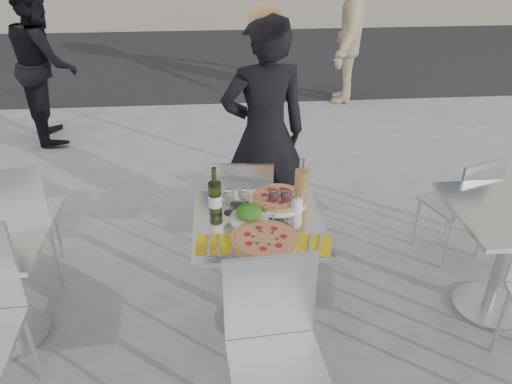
{
  "coord_description": "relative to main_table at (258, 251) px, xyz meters",
  "views": [
    {
      "loc": [
        -0.2,
        -2.32,
        2.27
      ],
      "look_at": [
        0.0,
        0.15,
        0.85
      ],
      "focal_mm": 35.0,
      "sensor_mm": 36.0,
      "label": 1
    }
  ],
  "objects": [
    {
      "name": "side_chair_lfar",
      "position": [
        -1.5,
        0.44,
        0.03
      ],
      "size": [
        0.53,
        0.54,
        0.96
      ],
      "rotation": [
        0.0,
        0.0,
        3.38
      ],
      "color": "silver",
      "rests_on": "ground"
    },
    {
      "name": "pedestrian_a",
      "position": [
        -2.01,
        3.09,
        0.29
      ],
      "size": [
        0.85,
        0.96,
        1.66
      ],
      "primitive_type": "imported",
      "rotation": [
        0.0,
        0.0,
        1.89
      ],
      "color": "black",
      "rests_on": "ground"
    },
    {
      "name": "wineglass_white_a",
      "position": [
        -0.16,
        0.1,
        0.32
      ],
      "size": [
        0.07,
        0.07,
        0.16
      ],
      "color": "white",
      "rests_on": "main_table"
    },
    {
      "name": "chair_near",
      "position": [
        0.01,
        -0.7,
        0.02
      ],
      "size": [
        0.46,
        0.48,
        0.95
      ],
      "rotation": [
        0.0,
        0.0,
        0.08
      ],
      "color": "silver",
      "rests_on": "ground"
    },
    {
      "name": "ground",
      "position": [
        0.0,
        0.0,
        -0.54
      ],
      "size": [
        80.0,
        80.0,
        0.0
      ],
      "primitive_type": "plane",
      "color": "slate"
    },
    {
      "name": "woman_diner",
      "position": [
        0.12,
        0.95,
        0.31
      ],
      "size": [
        0.68,
        0.5,
        1.7
      ],
      "primitive_type": "imported",
      "rotation": [
        0.0,
        0.0,
        3.31
      ],
      "color": "black",
      "rests_on": "ground"
    },
    {
      "name": "pizza_far",
      "position": [
        0.14,
        0.21,
        0.23
      ],
      "size": [
        0.35,
        0.35,
        0.03
      ],
      "color": "white",
      "rests_on": "main_table"
    },
    {
      "name": "salad_plate",
      "position": [
        -0.05,
        0.03,
        0.25
      ],
      "size": [
        0.22,
        0.22,
        0.09
      ],
      "color": "white",
      "rests_on": "main_table"
    },
    {
      "name": "pedestrian_b",
      "position": [
        1.43,
        4.02,
        0.39
      ],
      "size": [
        0.97,
        1.33,
        1.86
      ],
      "primitive_type": "imported",
      "rotation": [
        0.0,
        0.0,
        4.46
      ],
      "color": "#94805F",
      "rests_on": "ground"
    },
    {
      "name": "carafe",
      "position": [
        0.26,
        0.16,
        0.33
      ],
      "size": [
        0.08,
        0.08,
        0.29
      ],
      "color": "#E2B160",
      "rests_on": "main_table"
    },
    {
      "name": "wineglass_red_a",
      "position": [
        0.09,
        0.07,
        0.32
      ],
      "size": [
        0.07,
        0.07,
        0.16
      ],
      "color": "white",
      "rests_on": "main_table"
    },
    {
      "name": "chair_far",
      "position": [
        -0.06,
        0.56,
        -0.02
      ],
      "size": [
        0.43,
        0.44,
        0.88
      ],
      "rotation": [
        0.0,
        0.0,
        3.05
      ],
      "color": "silver",
      "rests_on": "ground"
    },
    {
      "name": "sugar_shaker",
      "position": [
        0.23,
        0.09,
        0.26
      ],
      "size": [
        0.06,
        0.06,
        0.11
      ],
      "color": "white",
      "rests_on": "main_table"
    },
    {
      "name": "wineglass_red_b",
      "position": [
        0.16,
        0.07,
        0.32
      ],
      "size": [
        0.07,
        0.07,
        0.16
      ],
      "color": "white",
      "rests_on": "main_table"
    },
    {
      "name": "napkin_left",
      "position": [
        -0.25,
        -0.2,
        0.21
      ],
      "size": [
        0.19,
        0.2,
        0.01
      ],
      "rotation": [
        0.0,
        0.0,
        -0.04
      ],
      "color": "gold",
      "rests_on": "main_table"
    },
    {
      "name": "pizza_near",
      "position": [
        0.02,
        -0.19,
        0.22
      ],
      "size": [
        0.36,
        0.36,
        0.02
      ],
      "color": "tan",
      "rests_on": "main_table"
    },
    {
      "name": "wineglass_white_b",
      "position": [
        -0.07,
        0.1,
        0.32
      ],
      "size": [
        0.07,
        0.07,
        0.16
      ],
      "color": "white",
      "rests_on": "main_table"
    },
    {
      "name": "street_asphalt",
      "position": [
        0.0,
        6.5,
        -0.54
      ],
      "size": [
        24.0,
        5.0,
        0.0
      ],
      "primitive_type": "cube",
      "color": "black",
      "rests_on": "ground"
    },
    {
      "name": "main_table",
      "position": [
        0.0,
        0.0,
        0.0
      ],
      "size": [
        0.72,
        0.72,
        0.75
      ],
      "color": "#B7BABF",
      "rests_on": "ground"
    },
    {
      "name": "napkin_right",
      "position": [
        0.27,
        -0.25,
        0.21
      ],
      "size": [
        0.22,
        0.22,
        0.01
      ],
      "rotation": [
        0.0,
        0.0,
        -0.27
      ],
      "color": "gold",
      "rests_on": "main_table"
    },
    {
      "name": "side_table_right",
      "position": [
        1.5,
        0.0,
        0.0
      ],
      "size": [
        0.72,
        0.72,
        0.75
      ],
      "color": "#B7BABF",
      "rests_on": "ground"
    },
    {
      "name": "wine_bottle",
      "position": [
        -0.23,
        0.09,
        0.32
      ],
      "size": [
        0.07,
        0.08,
        0.29
      ],
      "color": "#3B5821",
      "rests_on": "main_table"
    },
    {
      "name": "side_chair_rfar",
      "position": [
        1.5,
        0.54,
        -0.05
      ],
      "size": [
        0.49,
        0.49,
        0.83
      ],
      "rotation": [
        0.0,
        0.0,
        3.48
      ],
      "color": "silver",
      "rests_on": "ground"
    }
  ]
}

